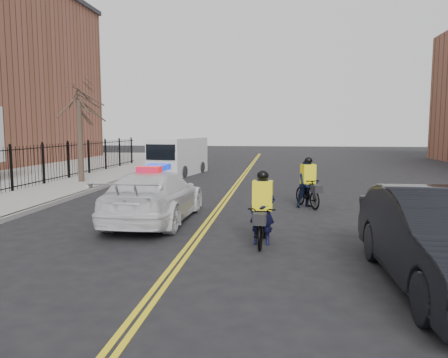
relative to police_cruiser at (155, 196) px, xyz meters
name	(u,v)px	position (x,y,z in m)	size (l,w,h in m)	color
ground	(195,240)	(1.59, -2.02, -0.76)	(120.00, 120.00, 0.00)	black
center_line_left	(229,193)	(1.51, 5.98, -0.75)	(0.10, 60.00, 0.01)	yellow
center_line_right	(232,193)	(1.67, 5.98, -0.75)	(0.10, 60.00, 0.01)	yellow
sidewalk	(64,188)	(-5.91, 5.98, -0.68)	(3.00, 60.00, 0.15)	gray
curb	(96,189)	(-4.41, 5.98, -0.68)	(0.20, 60.00, 0.15)	gray
iron_fence	(31,167)	(-7.41, 5.98, 0.24)	(0.12, 28.00, 2.00)	black
street_tree	(79,112)	(-6.01, 7.98, 2.78)	(3.20, 3.20, 4.80)	#372920
police_cruiser	(155,196)	(0.00, 0.00, 0.00)	(2.15, 5.20, 1.67)	white
dark_sedan	(444,241)	(6.38, -4.74, 0.09)	(1.80, 5.16, 1.70)	black
cargo_van	(178,157)	(-2.36, 13.18, 0.31)	(2.70, 5.43, 2.18)	silver
cyclist_near	(262,219)	(3.23, -2.17, -0.14)	(0.73, 1.84, 1.77)	black
cyclist_far	(308,188)	(4.62, 2.89, -0.06)	(1.15, 1.80, 1.77)	black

